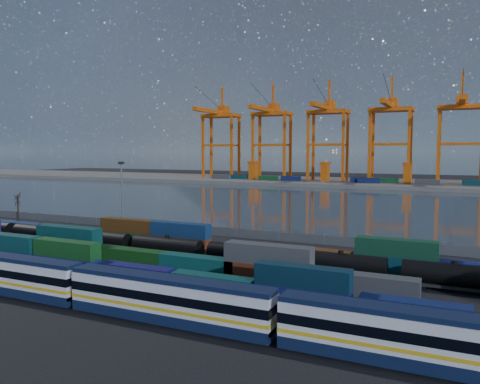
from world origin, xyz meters
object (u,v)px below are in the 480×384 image
at_px(tanker_string, 167,247).
at_px(gantry_cranes, 358,119).
at_px(bare_tree, 18,206).
at_px(passenger_train, 168,300).

distance_m(tanker_string, gantry_cranes, 202.42).
bearing_deg(bare_tree, tanker_string, -18.65).
bearing_deg(passenger_train, bare_tree, 149.45).
xyz_separation_m(passenger_train, gantry_cranes, (-23.11, 225.85, 34.41)).
height_order(bare_tree, gantry_cranes, gantry_cranes).
bearing_deg(passenger_train, tanker_string, 123.95).
relative_size(tanker_string, gantry_cranes, 0.54).
relative_size(passenger_train, bare_tree, 9.51).
bearing_deg(tanker_string, passenger_train, -56.05).
bearing_deg(tanker_string, gantry_cranes, 91.51).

